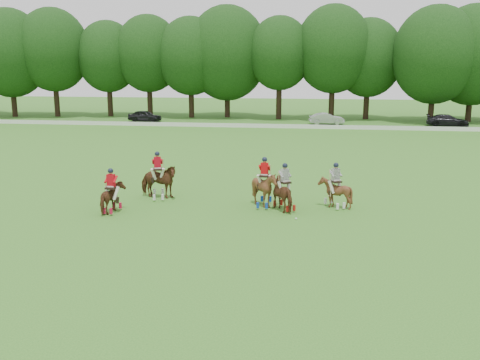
# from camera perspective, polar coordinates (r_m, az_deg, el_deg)

# --- Properties ---
(ground) EXTENTS (180.00, 180.00, 0.00)m
(ground) POSITION_cam_1_polar(r_m,az_deg,el_deg) (22.59, -4.74, -5.62)
(ground) COLOR #2E6B1E
(ground) RESTS_ON ground
(tree_line) EXTENTS (117.98, 14.32, 14.75)m
(tree_line) POSITION_cam_1_polar(r_m,az_deg,el_deg) (69.15, 4.50, 13.31)
(tree_line) COLOR black
(tree_line) RESTS_ON ground
(boundary_rail) EXTENTS (120.00, 0.10, 0.44)m
(boundary_rail) POSITION_cam_1_polar(r_m,az_deg,el_deg) (59.52, 3.47, 5.77)
(boundary_rail) COLOR white
(boundary_rail) RESTS_ON ground
(car_left) EXTENTS (4.25, 2.15, 1.39)m
(car_left) POSITION_cam_1_polar(r_m,az_deg,el_deg) (67.12, -10.12, 6.75)
(car_left) COLOR black
(car_left) RESTS_ON ground
(car_mid) EXTENTS (4.18, 1.96, 1.33)m
(car_mid) POSITION_cam_1_polar(r_m,az_deg,el_deg) (63.75, 9.21, 6.47)
(car_mid) COLOR #AEADB3
(car_mid) RESTS_ON ground
(car_right) EXTENTS (4.82, 2.47, 1.34)m
(car_right) POSITION_cam_1_polar(r_m,az_deg,el_deg) (65.41, 21.26, 5.95)
(car_right) COLOR black
(car_right) RESTS_ON ground
(polo_red_a) EXTENTS (1.06, 1.72, 2.14)m
(polo_red_a) POSITION_cam_1_polar(r_m,az_deg,el_deg) (26.03, -13.51, -1.78)
(polo_red_a) COLOR #4B2314
(polo_red_a) RESTS_ON ground
(polo_red_b) EXTENTS (2.16, 1.98, 2.49)m
(polo_red_b) POSITION_cam_1_polar(r_m,az_deg,el_deg) (28.29, -8.73, -0.13)
(polo_red_b) COLOR #4B2314
(polo_red_b) RESTS_ON ground
(polo_red_c) EXTENTS (1.53, 1.70, 2.48)m
(polo_red_c) POSITION_cam_1_polar(r_m,az_deg,el_deg) (26.38, 2.61, -0.91)
(polo_red_c) COLOR #4B2314
(polo_red_c) RESTS_ON ground
(polo_stripe_a) EXTENTS (1.79, 2.04, 2.30)m
(polo_stripe_a) POSITION_cam_1_polar(r_m,az_deg,el_deg) (25.83, 4.77, -1.42)
(polo_stripe_a) COLOR #4B2314
(polo_stripe_a) RESTS_ON ground
(polo_stripe_b) EXTENTS (1.77, 1.82, 2.24)m
(polo_stripe_b) POSITION_cam_1_polar(r_m,az_deg,el_deg) (26.59, 10.10, -1.24)
(polo_stripe_b) COLOR #4B2314
(polo_stripe_b) RESTS_ON ground
(polo_ball) EXTENTS (0.09, 0.09, 0.09)m
(polo_ball) POSITION_cam_1_polar(r_m,az_deg,el_deg) (24.47, 6.00, -4.12)
(polo_ball) COLOR white
(polo_ball) RESTS_ON ground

